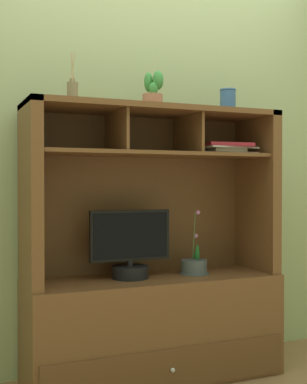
% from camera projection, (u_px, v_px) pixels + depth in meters
% --- Properties ---
extents(floor_plane, '(6.00, 6.00, 0.02)m').
position_uv_depth(floor_plane, '(154.00, 379.00, 2.90)').
color(floor_plane, '#936C48').
rests_on(floor_plane, ground).
extents(back_wall, '(6.00, 0.02, 2.80)m').
position_uv_depth(back_wall, '(136.00, 131.00, 3.12)').
color(back_wall, '#A1B47D').
rests_on(back_wall, ground).
extents(media_console, '(1.41, 0.50, 1.50)m').
position_uv_depth(media_console, '(153.00, 295.00, 2.90)').
color(media_console, brown).
rests_on(media_console, ground).
extents(tv_monitor, '(0.46, 0.20, 0.37)m').
position_uv_depth(tv_monitor, '(130.00, 250.00, 2.84)').
color(tv_monitor, black).
rests_on(tv_monitor, media_console).
extents(potted_orchid, '(0.17, 0.17, 0.37)m').
position_uv_depth(potted_orchid, '(194.00, 266.00, 2.99)').
color(potted_orchid, '#485256').
rests_on(potted_orchid, media_console).
extents(magazine_stack_left, '(0.36, 0.29, 0.06)m').
position_uv_depth(magazine_stack_left, '(224.00, 149.00, 3.05)').
color(magazine_stack_left, gray).
rests_on(magazine_stack_left, media_console).
extents(diffuser_bottle, '(0.06, 0.06, 0.26)m').
position_uv_depth(diffuser_bottle, '(73.00, 92.00, 2.68)').
color(diffuser_bottle, '#867453').
rests_on(diffuser_bottle, media_console).
extents(potted_succulent, '(0.13, 0.13, 0.21)m').
position_uv_depth(potted_succulent, '(153.00, 93.00, 2.89)').
color(potted_succulent, '#AB6C50').
rests_on(potted_succulent, media_console).
extents(ceramic_vase, '(0.10, 0.10, 0.13)m').
position_uv_depth(ceramic_vase, '(228.00, 100.00, 3.02)').
color(ceramic_vase, '#365E93').
rests_on(ceramic_vase, media_console).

